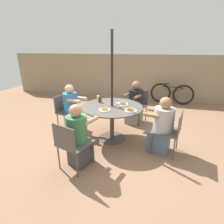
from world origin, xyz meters
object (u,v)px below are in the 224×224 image
at_px(diner_south, 161,128).
at_px(syrup_bottle, 100,100).
at_px(drinking_glass_a, 98,98).
at_px(coffee_cup, 118,105).
at_px(diner_east, 79,138).
at_px(patio_chair_north, 66,110).
at_px(bicycle, 172,94).
at_px(pancake_plate_c, 123,104).
at_px(patio_table, 112,113).
at_px(patio_chair_west, 138,103).
at_px(pancake_plate_b, 131,110).
at_px(diner_north, 72,110).
at_px(patio_chair_south, 171,130).
at_px(patio_chair_east, 71,143).
at_px(pancake_plate_a, 104,109).
at_px(diner_west, 135,105).

distance_m(diner_south, syrup_bottle, 1.45).
bearing_deg(drinking_glass_a, coffee_cup, -35.24).
bearing_deg(diner_east, coffee_cup, 82.36).
distance_m(patio_chair_north, syrup_bottle, 0.93).
bearing_deg(bicycle, pancake_plate_c, -105.68).
height_order(patio_table, bicycle, patio_table).
bearing_deg(drinking_glass_a, patio_table, -40.21).
bearing_deg(patio_chair_north, diner_east, 46.59).
xyz_separation_m(patio_chair_west, pancake_plate_c, (-0.23, -1.00, 0.28)).
height_order(patio_table, syrup_bottle, syrup_bottle).
bearing_deg(bicycle, patio_table, -107.79).
xyz_separation_m(pancake_plate_b, syrup_bottle, (-0.75, 0.39, 0.04)).
distance_m(diner_north, patio_chair_west, 1.73).
height_order(diner_south, patio_chair_west, diner_south).
height_order(patio_chair_south, pancake_plate_b, patio_chair_south).
relative_size(patio_chair_north, patio_chair_south, 1.00).
bearing_deg(patio_chair_west, syrup_bottle, 71.96).
distance_m(patio_chair_north, patio_chair_east, 1.62).
relative_size(diner_south, bicycle, 0.74).
distance_m(patio_chair_south, bicycle, 3.29).
height_order(patio_chair_south, pancake_plate_c, patio_chair_south).
relative_size(pancake_plate_a, pancake_plate_c, 1.00).
bearing_deg(bicycle, patio_chair_east, -105.68).
distance_m(patio_chair_east, syrup_bottle, 1.40).
bearing_deg(patio_chair_north, pancake_plate_c, 97.43).
relative_size(patio_chair_north, diner_east, 0.77).
relative_size(diner_east, pancake_plate_a, 4.68).
bearing_deg(drinking_glass_a, syrup_bottle, -60.63).
distance_m(diner_south, coffee_cup, 0.96).
bearing_deg(patio_chair_north, pancake_plate_a, 76.21).
bearing_deg(diner_south, patio_table, 90.00).
bearing_deg(patio_table, diner_north, 168.90).
bearing_deg(diner_south, coffee_cup, 90.31).
height_order(syrup_bottle, bicycle, syrup_bottle).
relative_size(diner_north, patio_chair_south, 1.33).
bearing_deg(pancake_plate_c, drinking_glass_a, 161.51).
bearing_deg(coffee_cup, bicycle, 66.83).
bearing_deg(pancake_plate_b, pancake_plate_c, 123.13).
distance_m(diner_west, bicycle, 2.27).
xyz_separation_m(pancake_plate_c, syrup_bottle, (-0.52, 0.05, 0.04)).
bearing_deg(patio_chair_north, pancake_plate_b, 86.15).
bearing_deg(diner_east, diner_north, 138.36).
xyz_separation_m(patio_chair_east, syrup_bottle, (0.05, 1.36, 0.32)).
xyz_separation_m(patio_chair_north, patio_chair_east, (0.82, -1.40, 0.00)).
height_order(diner_south, pancake_plate_a, diner_south).
bearing_deg(coffee_cup, drinking_glass_a, 144.76).
xyz_separation_m(pancake_plate_c, coffee_cup, (-0.06, -0.18, 0.03)).
bearing_deg(patio_chair_east, syrup_bottle, 105.85).
bearing_deg(pancake_plate_a, diner_east, -108.47).
relative_size(patio_chair_east, pancake_plate_a, 3.60).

